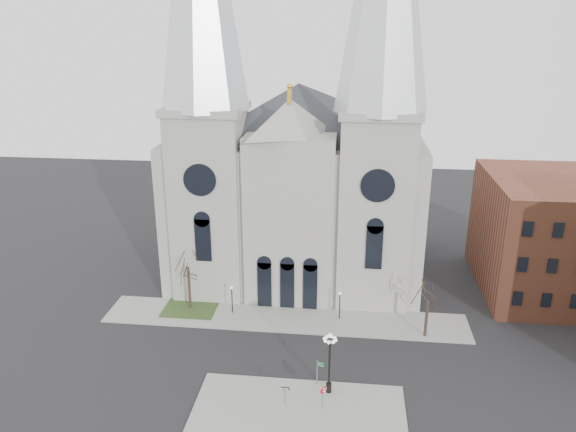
# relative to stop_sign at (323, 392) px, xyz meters

# --- Properties ---
(ground) EXTENTS (160.00, 160.00, 0.00)m
(ground) POSITION_rel_stop_sign_xyz_m (-4.99, 3.82, -1.78)
(ground) COLOR black
(ground) RESTS_ON ground
(sidewalk_near) EXTENTS (18.00, 10.00, 0.14)m
(sidewalk_near) POSITION_rel_stop_sign_xyz_m (-1.99, -1.18, -1.71)
(sidewalk_near) COLOR gray
(sidewalk_near) RESTS_ON ground
(sidewalk_far) EXTENTS (40.00, 6.00, 0.14)m
(sidewalk_far) POSITION_rel_stop_sign_xyz_m (-4.99, 14.82, -1.71)
(sidewalk_far) COLOR gray
(sidewalk_far) RESTS_ON ground
(grass_patch) EXTENTS (6.00, 5.00, 0.18)m
(grass_patch) POSITION_rel_stop_sign_xyz_m (-15.99, 15.82, -1.69)
(grass_patch) COLOR #29401B
(grass_patch) RESTS_ON ground
(cathedral) EXTENTS (33.00, 26.66, 54.00)m
(cathedral) POSITION_rel_stop_sign_xyz_m (-4.99, 26.68, 16.70)
(cathedral) COLOR #9B9891
(cathedral) RESTS_ON ground
(bg_building_brick) EXTENTS (14.00, 18.00, 14.00)m
(bg_building_brick) POSITION_rel_stop_sign_xyz_m (25.01, 25.82, 5.22)
(bg_building_brick) COLOR brown
(bg_building_brick) RESTS_ON ground
(tree_left) EXTENTS (3.20, 3.20, 7.50)m
(tree_left) POSITION_rel_stop_sign_xyz_m (-15.99, 15.82, 3.80)
(tree_left) COLOR black
(tree_left) RESTS_ON ground
(tree_right) EXTENTS (3.20, 3.20, 6.00)m
(tree_right) POSITION_rel_stop_sign_xyz_m (10.01, 12.82, 2.68)
(tree_right) COLOR black
(tree_right) RESTS_ON ground
(ped_lamp_left) EXTENTS (0.32, 0.32, 3.26)m
(ped_lamp_left) POSITION_rel_stop_sign_xyz_m (-10.99, 15.32, 0.55)
(ped_lamp_left) COLOR black
(ped_lamp_left) RESTS_ON sidewalk_far
(ped_lamp_right) EXTENTS (0.32, 0.32, 3.26)m
(ped_lamp_right) POSITION_rel_stop_sign_xyz_m (1.01, 15.32, 0.55)
(ped_lamp_right) COLOR black
(ped_lamp_right) RESTS_ON sidewalk_far
(stop_sign) EXTENTS (0.76, 0.36, 2.28)m
(stop_sign) POSITION_rel_stop_sign_xyz_m (0.00, 0.00, 0.00)
(stop_sign) COLOR slate
(stop_sign) RESTS_ON sidewalk_near
(globe_lamp) EXTENTS (1.47, 1.47, 5.92)m
(globe_lamp) POSITION_rel_stop_sign_xyz_m (0.41, 2.31, 2.08)
(globe_lamp) COLOR black
(globe_lamp) RESTS_ON sidewalk_near
(one_way_sign) EXTENTS (0.81, 0.08, 1.85)m
(one_way_sign) POSITION_rel_stop_sign_xyz_m (-3.24, 0.17, -0.36)
(one_way_sign) COLOR slate
(one_way_sign) RESTS_ON sidewalk_near
(street_name_sign) EXTENTS (0.76, 0.30, 2.48)m
(street_name_sign) POSITION_rel_stop_sign_xyz_m (-0.61, 3.29, -0.20)
(street_name_sign) COLOR slate
(street_name_sign) RESTS_ON sidewalk_near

